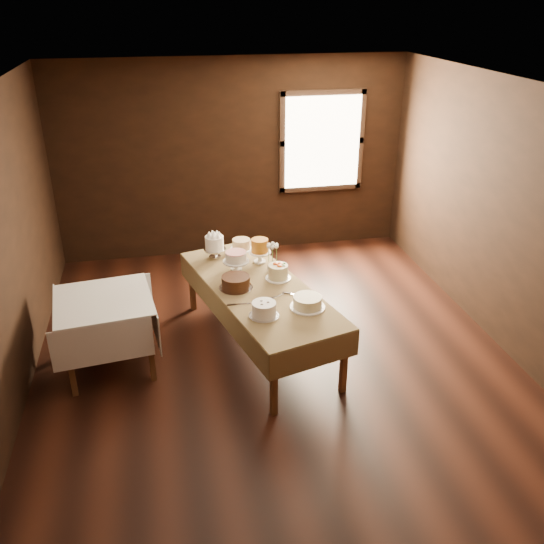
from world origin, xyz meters
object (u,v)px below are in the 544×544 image
Objects in this scene: cake_server_a at (278,296)px; cake_caramel at (260,252)px; cake_speckled at (241,245)px; cake_swirl at (264,310)px; display_table at (259,291)px; cake_server_d at (269,270)px; cake_cream at (308,302)px; side_table at (104,308)px; cake_chocolate at (236,283)px; cake_server_b at (298,295)px; cake_meringue at (215,248)px; cake_server_e at (243,304)px; flower_vase at (273,266)px; cake_lattice at (236,262)px; cake_flowers at (278,272)px.

cake_caramel is at bearing 65.48° from cake_server_a.
cake_speckled is 0.93× the size of cake_swirl.
cake_server_d reaches higher than display_table.
side_table is at bearing 166.80° from cake_cream.
cake_server_a is at bearing -32.49° from cake_chocolate.
cake_cream is 0.94m from cake_server_d.
cake_chocolate is (-0.36, -0.59, -0.06)m from cake_caramel.
cake_speckled is 1.15× the size of cake_server_d.
cake_server_a is 0.20m from cake_server_b.
cake_meringue is 1.20m from cake_server_e.
cake_server_e is at bearing -97.99° from cake_speckled.
cake_meringue is at bearing 101.96° from cake_swirl.
cake_speckled is 1.15× the size of cake_server_e.
cake_swirl reaches higher than flower_vase.
cake_cream reaches higher than cake_server_e.
cake_swirl is (0.11, -1.07, -0.03)m from cake_lattice.
cake_server_e is (-0.61, 0.19, -0.05)m from cake_cream.
cake_flowers is 0.21m from flower_vase.
flower_vase is (0.04, -0.02, 0.06)m from cake_server_d.
cake_meringue is (1.22, 0.91, 0.16)m from side_table.
cake_caramel reaches higher than cake_swirl.
cake_speckled is at bearing 34.71° from side_table.
side_table is at bearing 170.63° from cake_server_e.
cake_flowers is 0.70m from cake_cream.
cake_lattice is at bearing -104.47° from cake_speckled.
cake_chocolate is 1.49× the size of cake_flowers.
cake_server_a is at bearing -57.35° from display_table.
cake_swirl is at bearing -19.70° from side_table.
cake_server_a and cake_server_e have the same top height.
cake_caramel is 0.27m from cake_server_d.
cake_server_a is at bearing -101.51° from cake_flowers.
cake_chocolate is 1.12× the size of cake_cream.
cake_speckled reaches higher than flower_vase.
display_table is 9.14× the size of cake_flowers.
cake_caramel is (1.71, 0.67, 0.16)m from side_table.
cake_swirl is at bearing -106.21° from flower_vase.
cake_server_d is (0.24, 0.99, -0.07)m from cake_swirl.
cake_speckled is 0.67m from cake_server_d.
cake_cream is at bearing -54.14° from display_table.
cake_server_b is (0.36, -0.27, 0.06)m from display_table.
cake_speckled is 0.58m from cake_lattice.
side_table is 3.83× the size of cake_speckled.
cake_server_b is 1.00× the size of cake_server_e.
cake_flowers is at bearing 68.54° from cake_swirl.
cake_server_e is at bearing -122.22° from display_table.
cake_meringue reaches higher than flower_vase.
cake_chocolate is at bearing -121.66° from cake_caramel.
display_table is 0.93m from cake_meringue.
display_table is at bearing 171.69° from cake_server_b.
flower_vase is at bearing 36.62° from cake_chocolate.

